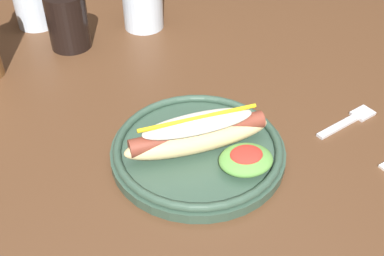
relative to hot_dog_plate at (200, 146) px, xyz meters
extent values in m
cube|color=#51331E|center=(0.05, 0.19, -0.04)|extent=(1.23, 1.02, 0.04)
cylinder|color=#51331E|center=(0.57, 0.61, -0.41)|extent=(0.06, 0.06, 0.70)
cylinder|color=#334C3D|center=(0.00, 0.00, -0.01)|extent=(0.26, 0.26, 0.02)
torus|color=#334C3D|center=(0.00, 0.00, 0.00)|extent=(0.25, 0.25, 0.01)
ellipsoid|color=#E0C184|center=(0.00, 0.00, 0.01)|extent=(0.22, 0.06, 0.04)
cylinder|color=brown|center=(0.00, 0.00, 0.02)|extent=(0.20, 0.03, 0.03)
ellipsoid|color=silver|center=(0.00, 0.00, 0.04)|extent=(0.16, 0.05, 0.02)
cylinder|color=yellow|center=(0.00, 0.00, 0.05)|extent=(0.17, 0.01, 0.01)
ellipsoid|color=#5B9942|center=(0.05, -0.05, 0.01)|extent=(0.08, 0.07, 0.02)
ellipsoid|color=red|center=(0.05, -0.05, 0.02)|extent=(0.05, 0.04, 0.01)
cube|color=silver|center=(0.23, 0.00, -0.02)|extent=(0.08, 0.04, 0.00)
cube|color=silver|center=(0.29, 0.02, -0.02)|extent=(0.04, 0.04, 0.00)
cylinder|color=black|center=(-0.15, 0.38, 0.03)|extent=(0.08, 0.08, 0.11)
camera|label=1|loc=(-0.16, -0.49, 0.46)|focal=44.39mm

